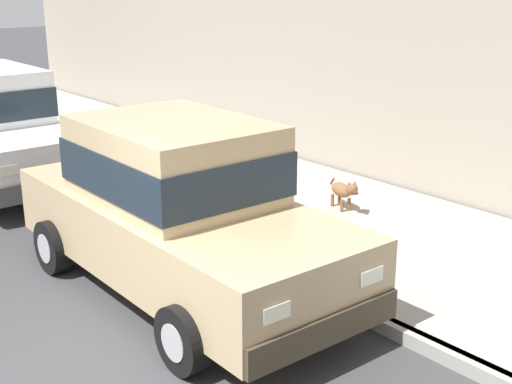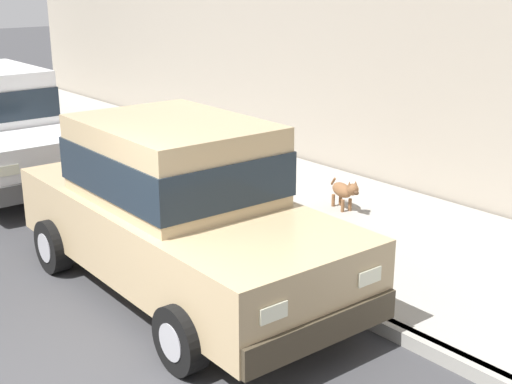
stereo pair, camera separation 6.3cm
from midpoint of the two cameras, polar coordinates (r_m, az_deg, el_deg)
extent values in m
cube|color=gray|center=(7.64, 5.76, -8.48)|extent=(0.16, 64.00, 0.14)
cube|color=#99968E|center=(8.91, 13.99, -5.03)|extent=(3.60, 64.00, 0.14)
cube|color=tan|center=(7.67, -5.94, -3.26)|extent=(1.89, 4.54, 0.76)
cube|color=tan|center=(7.51, -6.54, 2.68)|extent=(1.63, 2.13, 0.84)
cube|color=#19232D|center=(7.53, -6.53, 2.21)|extent=(1.66, 2.17, 0.46)
cube|color=#3E3527|center=(6.19, 5.42, -11.03)|extent=(1.77, 0.24, 0.28)
cube|color=#3E3527|center=(9.58, -13.02, -0.87)|extent=(1.77, 0.24, 0.28)
cylinder|color=black|center=(7.33, 6.16, -7.52)|extent=(0.23, 0.64, 0.64)
cylinder|color=#9E9EA3|center=(7.33, 6.16, -7.52)|extent=(0.25, 0.36, 0.35)
cylinder|color=black|center=(6.32, -5.86, -11.83)|extent=(0.23, 0.64, 0.64)
cylinder|color=#9E9EA3|center=(6.32, -5.86, -11.83)|extent=(0.25, 0.36, 0.35)
cylinder|color=black|center=(9.36, -5.85, -1.84)|extent=(0.23, 0.64, 0.64)
cylinder|color=#9E9EA3|center=(9.36, -5.85, -1.84)|extent=(0.25, 0.36, 0.35)
cylinder|color=black|center=(8.60, -16.00, -4.25)|extent=(0.23, 0.64, 0.64)
cylinder|color=#9E9EA3|center=(8.60, -16.00, -4.25)|extent=(0.25, 0.36, 0.35)
cube|color=#EAEACC|center=(6.38, 9.36, -6.75)|extent=(0.28, 0.09, 0.14)
cube|color=#EAEACC|center=(5.67, 1.59, -9.73)|extent=(0.28, 0.09, 0.14)
cube|color=#505050|center=(10.47, -16.42, 0.43)|extent=(1.76, 0.21, 0.28)
cylinder|color=black|center=(11.56, -13.89, 1.51)|extent=(0.22, 0.64, 0.64)
cylinder|color=#9E9EA3|center=(11.56, -13.89, 1.51)|extent=(0.24, 0.35, 0.35)
cylinder|color=black|center=(14.06, -18.90, 3.89)|extent=(0.22, 0.64, 0.64)
cylinder|color=#9E9EA3|center=(14.06, -18.90, 3.89)|extent=(0.24, 0.35, 0.35)
cube|color=#EAEACC|center=(10.56, -13.75, 2.79)|extent=(0.28, 0.08, 0.14)
cube|color=#EAEACC|center=(10.15, -19.40, 1.70)|extent=(0.28, 0.08, 0.14)
ellipsoid|color=brown|center=(10.10, 7.21, 0.17)|extent=(0.32, 0.48, 0.20)
cylinder|color=brown|center=(10.07, 7.85, -1.04)|extent=(0.05, 0.05, 0.18)
cylinder|color=brown|center=(10.02, 7.26, -1.13)|extent=(0.05, 0.05, 0.18)
cylinder|color=brown|center=(10.30, 7.08, -0.60)|extent=(0.05, 0.05, 0.18)
cylinder|color=brown|center=(10.24, 6.50, -0.68)|extent=(0.05, 0.05, 0.18)
sphere|color=brown|center=(9.83, 8.07, 0.20)|extent=(0.17, 0.17, 0.17)
ellipsoid|color=#432C1C|center=(9.77, 8.34, -0.06)|extent=(0.10, 0.13, 0.06)
cone|color=brown|center=(9.84, 8.31, 0.72)|extent=(0.06, 0.06, 0.07)
cone|color=brown|center=(9.79, 7.81, 0.66)|extent=(0.06, 0.06, 0.07)
cylinder|color=brown|center=(10.30, 6.50, 0.88)|extent=(0.07, 0.12, 0.13)
cylinder|color=red|center=(10.76, -7.51, -0.15)|extent=(0.24, 0.24, 0.06)
cylinder|color=red|center=(10.67, -7.57, 1.41)|extent=(0.17, 0.17, 0.55)
sphere|color=red|center=(10.59, -7.64, 3.05)|extent=(0.15, 0.15, 0.15)
cylinder|color=red|center=(10.60, -8.13, 1.43)|extent=(0.10, 0.07, 0.07)
cylinder|color=red|center=(10.72, -7.04, 1.66)|extent=(0.10, 0.07, 0.07)
cube|color=#9E9384|center=(13.22, 2.66, 12.00)|extent=(0.50, 20.00, 4.28)
camera|label=1|loc=(0.03, -89.79, 0.07)|focal=49.01mm
camera|label=2|loc=(0.03, 90.21, -0.07)|focal=49.01mm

